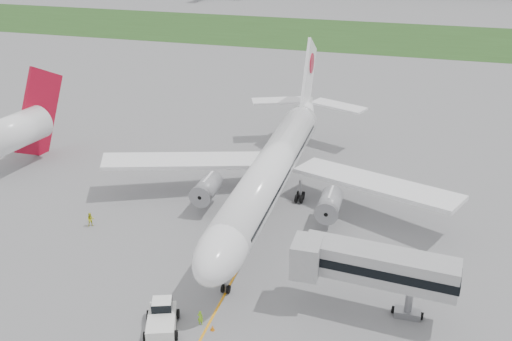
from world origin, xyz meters
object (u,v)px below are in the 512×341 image
(airliner, at_px, (273,166))
(ground_crew_near, at_px, (200,318))
(pushback_tug, at_px, (162,317))
(neighbor_aircraft, at_px, (17,130))
(jet_bridge, at_px, (368,265))

(airliner, xyz_separation_m, ground_crew_near, (-0.74, -25.22, -4.88))
(pushback_tug, distance_m, neighbor_aircraft, 46.10)
(airliner, height_order, jet_bridge, airliner)
(ground_crew_near, relative_size, neighbor_aircraft, 0.08)
(airliner, distance_m, pushback_tug, 27.20)
(airliner, bearing_deg, neighbor_aircraft, 177.28)
(jet_bridge, bearing_deg, neighbor_aircraft, 164.18)
(jet_bridge, xyz_separation_m, neighbor_aircraft, (-54.15, 20.81, 0.62))
(airliner, xyz_separation_m, pushback_tug, (-4.11, -26.49, -4.58))
(pushback_tug, height_order, jet_bridge, jet_bridge)
(airliner, relative_size, ground_crew_near, 34.58)
(airliner, relative_size, jet_bridge, 3.43)
(ground_crew_near, bearing_deg, pushback_tug, 19.20)
(pushback_tug, bearing_deg, airliner, 61.44)
(ground_crew_near, distance_m, neighbor_aircraft, 48.08)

